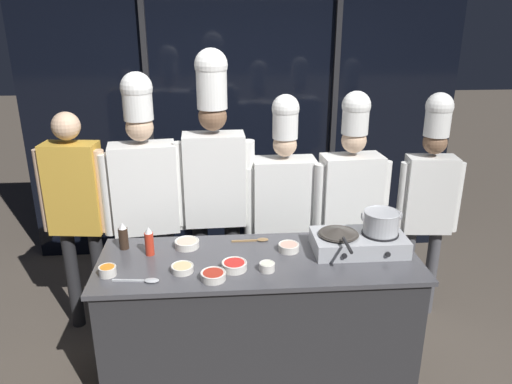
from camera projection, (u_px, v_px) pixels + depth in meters
ground_plane at (259, 375)px, 3.41m from camera, size 24.00×24.00×0.00m
window_wall_back at (243, 121)px, 4.73m from camera, size 4.07×0.09×2.70m
demo_counter at (259, 319)px, 3.25m from camera, size 2.00×0.72×0.89m
portable_stove at (359, 242)px, 3.19m from camera, size 0.59×0.34×0.12m
frying_pan at (339, 231)px, 3.14m from camera, size 0.26×0.45×0.04m
stock_pot at (381, 222)px, 3.15m from camera, size 0.25×0.23×0.14m
squeeze_bottle_soy at (123, 236)px, 3.20m from camera, size 0.06×0.06×0.18m
squeeze_bottle_chili at (149, 242)px, 3.12m from camera, size 0.06×0.06×0.19m
prep_bowl_chili_flakes at (213, 275)px, 2.85m from camera, size 0.15×0.15×0.05m
prep_bowl_ginger at (182, 268)px, 2.94m from camera, size 0.13×0.13×0.04m
prep_bowl_shrimp at (289, 247)px, 3.19m from camera, size 0.13×0.13×0.05m
prep_bowl_bell_pepper at (234, 265)px, 2.96m from camera, size 0.15×0.15×0.05m
prep_bowl_carrots at (107, 270)px, 2.90m from camera, size 0.10×0.10×0.06m
prep_bowl_bean_sprouts at (267, 266)px, 2.95m from camera, size 0.09×0.09×0.05m
prep_bowl_chicken at (187, 243)px, 3.24m from camera, size 0.16×0.16×0.05m
serving_spoon_slotted at (145, 280)px, 2.84m from camera, size 0.27×0.06×0.02m
serving_spoon_solid at (258, 240)px, 3.33m from camera, size 0.25×0.05×0.02m
person_guest at (76, 202)px, 3.59m from camera, size 0.50×0.24×1.70m
chef_head at (145, 189)px, 3.60m from camera, size 0.61×0.30×1.96m
chef_sous at (214, 175)px, 3.63m from camera, size 0.58×0.24×2.11m
chef_line at (284, 200)px, 3.74m from camera, size 0.61×0.24×1.79m
chef_pastry at (350, 197)px, 3.70m from camera, size 0.58×0.26×1.82m
chef_apprentice at (429, 190)px, 3.76m from camera, size 0.48×0.22×1.80m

